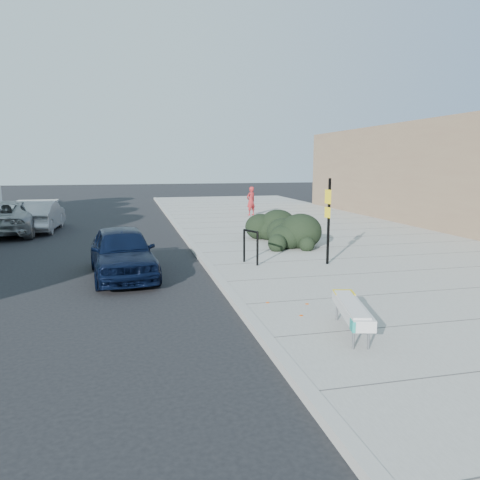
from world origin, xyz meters
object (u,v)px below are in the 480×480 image
object	(u,v)px
sign_post	(328,216)
wagon_silver	(40,216)
suv_silver	(9,217)
bench	(352,310)
pedestrian	(251,201)
bike_rack	(251,243)
sedan_navy	(122,252)

from	to	relation	value
sign_post	wagon_silver	xyz separation A→B (m)	(-9.79, 10.45, -0.89)
sign_post	wagon_silver	distance (m)	14.35
wagon_silver	suv_silver	distance (m)	1.36
bench	pedestrian	world-z (taller)	pedestrian
bike_rack	pedestrian	world-z (taller)	pedestrian
bike_rack	sign_post	distance (m)	2.45
sedan_navy	wagon_silver	size ratio (longest dim) A/B	0.95
sign_post	pedestrian	xyz separation A→B (m)	(1.14, 13.30, -0.63)
sedan_navy	pedestrian	bearing A→B (deg)	55.13
sedan_navy	wagon_silver	bearing A→B (deg)	104.99
bench	sign_post	bearing A→B (deg)	84.65
sign_post	bench	bearing A→B (deg)	-120.19
sign_post	suv_silver	world-z (taller)	sign_post
bike_rack	pedestrian	xyz separation A→B (m)	(3.36, 12.70, 0.21)
bench	bike_rack	xyz separation A→B (m)	(-0.25, 6.10, 0.17)
bike_rack	wagon_silver	bearing A→B (deg)	103.60
bench	sedan_navy	xyz separation A→B (m)	(-4.01, 5.97, 0.11)
bench	sedan_navy	bearing A→B (deg)	138.27
sign_post	suv_silver	bearing A→B (deg)	127.75
sign_post	pedestrian	world-z (taller)	sign_post
bench	bike_rack	size ratio (longest dim) A/B	1.84
bike_rack	suv_silver	world-z (taller)	suv_silver
bench	sign_post	distance (m)	5.93
suv_silver	bike_rack	bearing A→B (deg)	131.00
sedan_navy	suv_silver	xyz separation A→B (m)	(-5.00, 9.34, 0.04)
wagon_silver	suv_silver	bearing A→B (deg)	30.60
bench	wagon_silver	distance (m)	17.77
sign_post	wagon_silver	size ratio (longest dim) A/B	0.59
sedan_navy	bike_rack	bearing A→B (deg)	-3.78
bike_rack	sedan_navy	xyz separation A→B (m)	(-3.76, -0.14, -0.06)
bike_rack	sign_post	size ratio (longest dim) A/B	0.40
wagon_silver	pedestrian	xyz separation A→B (m)	(10.92, 2.84, 0.26)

